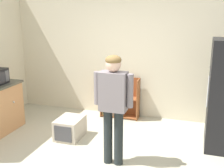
{
  "coord_description": "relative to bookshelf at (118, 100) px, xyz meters",
  "views": [
    {
      "loc": [
        1.34,
        -3.29,
        2.19
      ],
      "look_at": [
        0.12,
        0.56,
        1.14
      ],
      "focal_mm": 45.11,
      "sensor_mm": 36.0,
      "label": 1
    }
  ],
  "objects": [
    {
      "name": "back_wall",
      "position": [
        0.26,
        0.19,
        0.98
      ],
      "size": [
        5.2,
        0.06,
        2.7
      ],
      "primitive_type": "cube",
      "color": "beige",
      "rests_on": "ground"
    },
    {
      "name": "standing_person",
      "position": [
        0.48,
        -1.85,
        0.61
      ],
      "size": [
        0.57,
        0.22,
        1.62
      ],
      "color": "#232A2C",
      "rests_on": "ground"
    },
    {
      "name": "bookshelf",
      "position": [
        0.0,
        0.0,
        0.0
      ],
      "size": [
        0.8,
        0.28,
        0.85
      ],
      "color": "brown",
      "rests_on": "ground"
    },
    {
      "name": "pet_carrier",
      "position": [
        -0.51,
        -1.26,
        -0.19
      ],
      "size": [
        0.42,
        0.55,
        0.36
      ],
      "color": "#C0B3A2",
      "rests_on": "ground"
    }
  ]
}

